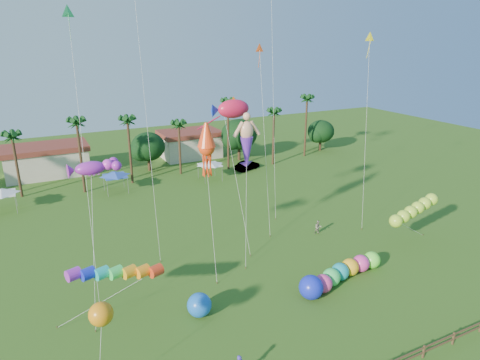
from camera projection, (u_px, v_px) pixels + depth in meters
name	position (u px, v px, depth m)	size (l,w,h in m)	color
ground	(300.00, 332.00, 31.87)	(160.00, 160.00, 0.00)	#285116
tree_line	(165.00, 145.00, 69.24)	(69.46, 8.91, 11.00)	#3A2819
buildings_row	(117.00, 154.00, 72.21)	(35.00, 7.00, 4.00)	beige
tent_row	(116.00, 175.00, 59.16)	(31.00, 4.00, 0.60)	white
car_b	(247.00, 165.00, 70.45)	(1.56, 4.48, 1.48)	#4C4C54
spectator_b	(318.00, 227.00, 47.56)	(0.76, 0.59, 1.56)	gray
caterpillar_inflatable	(338.00, 274.00, 38.00)	(10.15, 3.54, 2.07)	#DD3A8A
blue_ball	(199.00, 305.00, 33.50)	(1.93, 1.93, 1.93)	blue
rainbow_tube	(134.00, 276.00, 32.52)	(9.29, 2.41, 4.12)	red
green_worm	(396.00, 221.00, 43.09)	(9.33, 3.35, 4.07)	#ACE132
orange_ball_kite	(101.00, 314.00, 24.79)	(1.86, 1.86, 6.39)	orange
merman_kite	(247.00, 144.00, 40.80)	(3.03, 4.33, 13.76)	#EDA986
fish_kite	(234.00, 109.00, 42.68)	(5.28, 6.42, 15.13)	red
squid_kite	(207.00, 148.00, 37.47)	(1.92, 4.28, 14.00)	#FF4014
lobster_kite	(90.00, 168.00, 32.10)	(4.16, 5.25, 12.31)	purple
delta_kite_red	(260.00, 53.00, 43.65)	(1.14, 3.44, 20.30)	#DF4D18
delta_kite_yellow	(370.00, 41.00, 45.86)	(2.41, 3.66, 21.45)	yellow
delta_kite_green	(69.00, 19.00, 32.31)	(1.42, 5.14, 23.26)	#2FCA68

